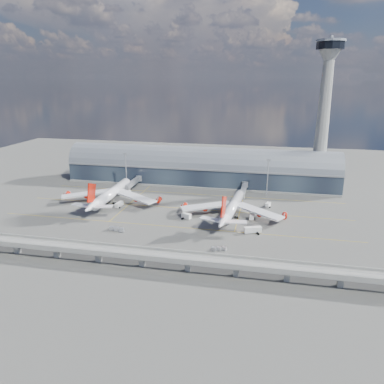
% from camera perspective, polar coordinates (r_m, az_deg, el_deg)
% --- Properties ---
extents(ground, '(500.00, 500.00, 0.00)m').
position_cam_1_polar(ground, '(212.07, -2.69, -4.26)').
color(ground, '#474744').
rests_on(ground, ground).
extents(taxi_lines, '(200.00, 80.12, 0.01)m').
position_cam_1_polar(taxi_lines, '(232.17, -1.33, -2.32)').
color(taxi_lines, gold).
rests_on(taxi_lines, ground).
extents(terminal, '(200.00, 30.00, 28.00)m').
position_cam_1_polar(terminal, '(281.45, 1.26, 3.57)').
color(terminal, '#1F2735').
rests_on(terminal, ground).
extents(control_tower, '(19.00, 19.00, 103.00)m').
position_cam_1_polar(control_tower, '(277.30, 19.38, 10.87)').
color(control_tower, gray).
rests_on(control_tower, ground).
extents(guideway, '(220.00, 8.50, 7.20)m').
position_cam_1_polar(guideway, '(161.87, -7.66, -9.44)').
color(guideway, gray).
rests_on(guideway, ground).
extents(floodlight_mast_left, '(3.00, 0.70, 25.70)m').
position_cam_1_polar(floodlight_mast_left, '(273.18, -10.03, 3.39)').
color(floodlight_mast_left, gray).
rests_on(floodlight_mast_left, ground).
extents(floodlight_mast_right, '(3.00, 0.70, 25.70)m').
position_cam_1_polar(floodlight_mast_right, '(254.04, 11.44, 2.27)').
color(floodlight_mast_right, gray).
rests_on(floodlight_mast_right, ground).
extents(airliner_left, '(65.88, 69.16, 21.12)m').
position_cam_1_polar(airliner_left, '(243.38, -12.34, -0.30)').
color(airliner_left, white).
rests_on(airliner_left, ground).
extents(airliner_right, '(62.21, 65.03, 20.62)m').
position_cam_1_polar(airliner_right, '(216.08, 6.11, -2.42)').
color(airliner_right, white).
rests_on(airliner_right, ground).
extents(jet_bridge_left, '(4.40, 28.00, 7.25)m').
position_cam_1_polar(jet_bridge_left, '(271.38, -8.87, 1.51)').
color(jet_bridge_left, gray).
rests_on(jet_bridge_left, ground).
extents(jet_bridge_right, '(4.40, 32.00, 7.25)m').
position_cam_1_polar(jet_bridge_right, '(253.11, 7.87, 0.41)').
color(jet_bridge_right, gray).
rests_on(jet_bridge_right, ground).
extents(service_truck_0, '(3.18, 7.35, 2.95)m').
position_cam_1_polar(service_truck_0, '(236.36, -11.05, -1.90)').
color(service_truck_0, silver).
rests_on(service_truck_0, ground).
extents(service_truck_1, '(5.98, 4.50, 3.15)m').
position_cam_1_polar(service_truck_1, '(213.05, -0.87, -3.69)').
color(service_truck_1, silver).
rests_on(service_truck_1, ground).
extents(service_truck_2, '(9.43, 5.76, 3.30)m').
position_cam_1_polar(service_truck_2, '(196.60, 9.23, -5.71)').
color(service_truck_2, silver).
rests_on(service_truck_2, ground).
extents(service_truck_3, '(2.75, 6.37, 3.05)m').
position_cam_1_polar(service_truck_3, '(215.20, 9.09, -3.70)').
color(service_truck_3, silver).
rests_on(service_truck_3, ground).
extents(service_truck_4, '(3.47, 5.14, 2.73)m').
position_cam_1_polar(service_truck_4, '(236.82, 11.51, -1.93)').
color(service_truck_4, silver).
rests_on(service_truck_4, ground).
extents(service_truck_5, '(6.24, 5.28, 2.90)m').
position_cam_1_polar(service_truck_5, '(262.18, -9.83, 0.06)').
color(service_truck_5, silver).
rests_on(service_truck_5, ground).
extents(cargo_train_0, '(8.89, 3.24, 1.95)m').
position_cam_1_polar(cargo_train_0, '(200.61, -11.42, -5.58)').
color(cargo_train_0, gray).
rests_on(cargo_train_0, ground).
extents(cargo_train_1, '(9.49, 1.71, 1.58)m').
position_cam_1_polar(cargo_train_1, '(178.80, -10.30, -8.49)').
color(cargo_train_1, gray).
rests_on(cargo_train_1, ground).
extents(cargo_train_2, '(7.37, 3.54, 1.62)m').
position_cam_1_polar(cargo_train_2, '(176.20, 4.14, -8.63)').
color(cargo_train_2, gray).
rests_on(cargo_train_2, ground).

